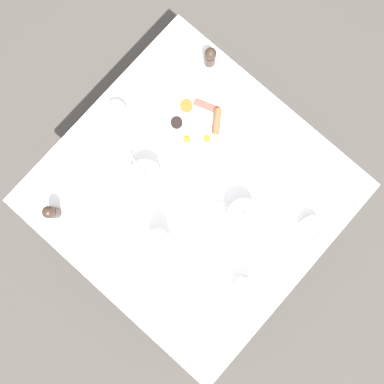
% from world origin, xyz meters
% --- Properties ---
extents(ground_plane, '(8.00, 8.00, 0.00)m').
position_xyz_m(ground_plane, '(0.00, 0.00, 0.00)').
color(ground_plane, '#4C4742').
extents(table, '(1.10, 1.06, 0.76)m').
position_xyz_m(table, '(0.00, 0.00, 0.69)').
color(table, white).
rests_on(table, ground_plane).
extents(breakfast_plate, '(0.31, 0.31, 0.04)m').
position_xyz_m(breakfast_plate, '(0.17, -0.23, 0.77)').
color(breakfast_plate, white).
rests_on(breakfast_plate, table).
extents(teapot_near, '(0.17, 0.13, 0.12)m').
position_xyz_m(teapot_near, '(-0.21, -0.06, 0.81)').
color(teapot_near, white).
rests_on(teapot_near, table).
extents(teapot_far, '(0.20, 0.12, 0.12)m').
position_xyz_m(teapot_far, '(0.17, 0.08, 0.81)').
color(teapot_far, white).
rests_on(teapot_far, table).
extents(teacup_with_saucer_left, '(0.15, 0.15, 0.06)m').
position_xyz_m(teacup_with_saucer_left, '(0.44, -0.04, 0.78)').
color(teacup_with_saucer_left, white).
rests_on(teacup_with_saucer_left, table).
extents(teacup_with_saucer_right, '(0.15, 0.15, 0.06)m').
position_xyz_m(teacup_with_saucer_right, '(-0.44, -0.21, 0.78)').
color(teacup_with_saucer_right, white).
rests_on(teacup_with_saucer_right, table).
extents(water_glass_tall, '(0.08, 0.08, 0.12)m').
position_xyz_m(water_glass_tall, '(-0.03, 0.22, 0.82)').
color(water_glass_tall, white).
rests_on(water_glass_tall, table).
extents(creamer_jug, '(0.09, 0.07, 0.06)m').
position_xyz_m(creamer_jug, '(-0.38, 0.14, 0.79)').
color(creamer_jug, white).
rests_on(creamer_jug, table).
extents(pepper_grinder, '(0.05, 0.05, 0.10)m').
position_xyz_m(pepper_grinder, '(0.35, 0.42, 0.81)').
color(pepper_grinder, '#38281E').
rests_on(pepper_grinder, table).
extents(salt_grinder, '(0.05, 0.05, 0.10)m').
position_xyz_m(salt_grinder, '(0.31, -0.46, 0.81)').
color(salt_grinder, '#38281E').
rests_on(salt_grinder, table).
extents(napkin_folded, '(0.14, 0.09, 0.01)m').
position_xyz_m(napkin_folded, '(0.14, 0.32, 0.76)').
color(napkin_folded, white).
rests_on(napkin_folded, table).
extents(fork_by_plate, '(0.16, 0.03, 0.00)m').
position_xyz_m(fork_by_plate, '(-0.13, 0.42, 0.76)').
color(fork_by_plate, silver).
rests_on(fork_by_plate, table).
extents(knife_by_plate, '(0.10, 0.19, 0.00)m').
position_xyz_m(knife_by_plate, '(-0.35, 0.37, 0.76)').
color(knife_by_plate, silver).
rests_on(knife_by_plate, table).
extents(spoon_for_tea, '(0.13, 0.10, 0.00)m').
position_xyz_m(spoon_for_tea, '(0.35, 0.30, 0.76)').
color(spoon_for_tea, silver).
rests_on(spoon_for_tea, table).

